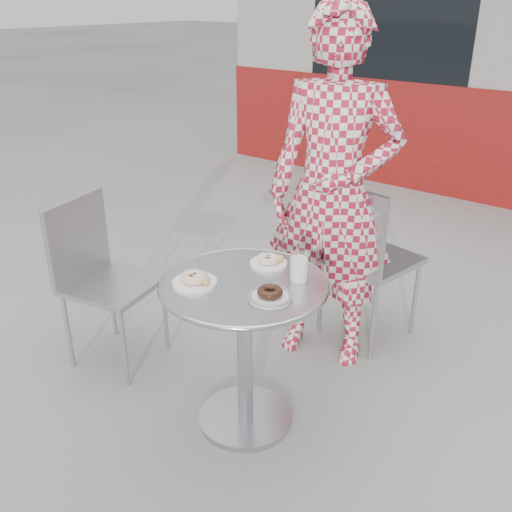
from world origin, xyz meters
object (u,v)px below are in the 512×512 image
Objects in this scene: plate_far at (269,261)px; plate_checker at (270,295)px; bistro_table at (245,319)px; chair_far at (367,290)px; milk_cup at (299,268)px; seated_person at (333,194)px; plate_near at (195,280)px; chair_left at (115,314)px.

plate_checker is at bearing -52.35° from plate_far.
bistro_table is 0.25m from plate_checker.
plate_checker reaches higher than bistro_table.
bistro_table is 1.00m from chair_far.
milk_cup is (0.00, 0.19, 0.04)m from plate_checker.
bistro_table is 0.40× the size of seated_person.
chair_far is 5.07× the size of plate_near.
seated_person is at bearing 90.63° from plate_far.
chair_far is at bearing -54.43° from chair_left.
plate_near is (-0.12, -0.83, -0.16)m from seated_person.
milk_cup is (0.10, -0.82, 0.47)m from chair_far.
chair_far is at bearing 54.27° from seated_person.
seated_person reaches higher than plate_checker.
milk_cup is at bearing -87.83° from seated_person.
bistro_table is 0.87m from chair_left.
milk_cup is (0.19, -0.55, -0.12)m from seated_person.
seated_person is at bearing 104.15° from plate_checker.
plate_near is at bearing 89.57° from chair_far.
seated_person is 0.53m from plate_far.
milk_cup is at bearing 89.85° from plate_checker.
plate_near reaches higher than bistro_table.
chair_left is at bearing -169.76° from milk_cup.
plate_near is 1.04× the size of plate_checker.
milk_cup is at bearing -92.37° from chair_left.
milk_cup reaches higher than plate_far.
chair_far is 1.10m from plate_checker.
seated_person reaches higher than chair_left.
chair_left is at bearing 179.36° from plate_checker.
seated_person is at bearing 81.11° from chair_far.
plate_far is 0.93× the size of plate_checker.
plate_checker reaches higher than plate_far.
bistro_table is at bearing -137.22° from milk_cup.
chair_left is at bearing 171.72° from plate_near.
milk_cup is at bearing -14.23° from plate_far.
bistro_table is 0.78× the size of chair_far.
seated_person is 9.86× the size of plate_near.
bistro_table is 5.85× the size of milk_cup.
plate_near reaches higher than plate_checker.
bistro_table is 0.27m from plate_far.
chair_far reaches higher than plate_far.
plate_near reaches higher than plate_far.
chair_left is 1.12m from milk_cup.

